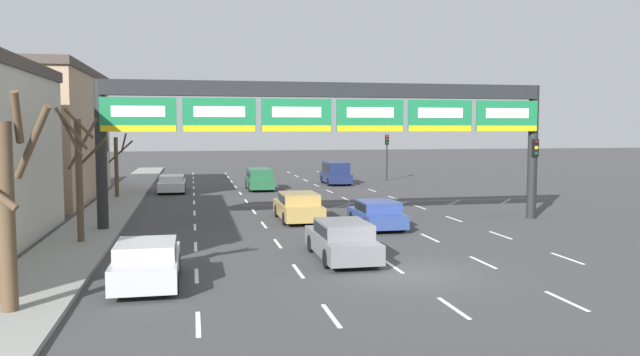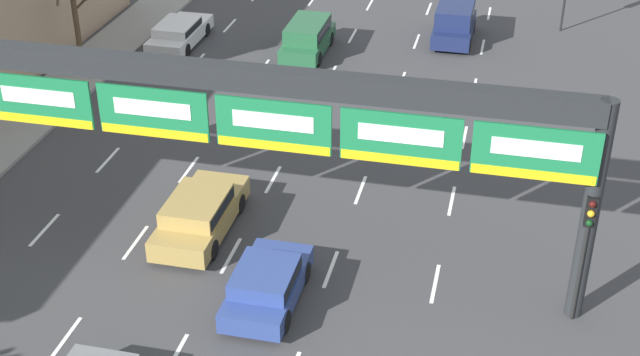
% 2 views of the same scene
% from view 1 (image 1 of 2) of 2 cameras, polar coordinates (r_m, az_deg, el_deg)
% --- Properties ---
extents(ground_plane, '(220.00, 220.00, 0.00)m').
position_cam_1_polar(ground_plane, '(20.71, 7.60, -8.64)').
color(ground_plane, '#3D3D3F').
extents(sidewalk_left, '(2.80, 110.00, 0.15)m').
position_cam_1_polar(sidewalk_left, '(20.12, -24.88, -9.21)').
color(sidewalk_left, gray).
rests_on(sidewalk_left, ground_plane).
extents(lane_dashes, '(13.32, 67.00, 0.01)m').
position_cam_1_polar(lane_dashes, '(33.54, -0.02, -3.48)').
color(lane_dashes, white).
rests_on(lane_dashes, ground_plane).
extents(sign_gantry, '(21.90, 0.70, 6.90)m').
position_cam_1_polar(sign_gantry, '(30.21, 1.16, 6.29)').
color(sign_gantry, '#232628').
rests_on(sign_gantry, ground_plane).
extents(building_far, '(8.75, 16.54, 8.63)m').
position_cam_1_polar(building_far, '(45.19, -25.39, 3.66)').
color(building_far, tan).
rests_on(building_far, ground_plane).
extents(suv_navy, '(1.93, 4.28, 1.87)m').
position_cam_1_polar(suv_navy, '(52.08, 1.45, 0.55)').
color(suv_navy, '#19234C').
rests_on(suv_navy, ground_plane).
extents(car_grey, '(1.88, 4.73, 1.40)m').
position_cam_1_polar(car_grey, '(22.54, 2.04, -5.56)').
color(car_grey, slate).
rests_on(car_grey, ground_plane).
extents(car_gold, '(1.97, 4.81, 1.44)m').
position_cam_1_polar(car_gold, '(31.79, -1.99, -2.54)').
color(car_gold, '#A88947').
rests_on(car_gold, ground_plane).
extents(car_blue, '(1.90, 4.01, 1.32)m').
position_cam_1_polar(car_blue, '(29.48, 5.24, -3.24)').
color(car_blue, navy).
rests_on(car_blue, ground_plane).
extents(car_white, '(1.92, 4.80, 1.25)m').
position_cam_1_polar(car_white, '(47.03, -13.38, -0.44)').
color(car_white, silver).
rests_on(car_white, ground_plane).
extents(car_silver, '(1.91, 4.22, 1.36)m').
position_cam_1_polar(car_silver, '(19.57, -15.56, -7.36)').
color(car_silver, '#B7B7BC').
rests_on(car_silver, ground_plane).
extents(suv_green, '(1.87, 4.43, 1.63)m').
position_cam_1_polar(suv_green, '(47.65, -5.56, 0.00)').
color(suv_green, '#235B38').
rests_on(suv_green, ground_plane).
extents(traffic_light_near_gantry, '(0.30, 0.35, 4.15)m').
position_cam_1_polar(traffic_light_near_gantry, '(34.04, 19.05, 1.42)').
color(traffic_light_near_gantry, black).
rests_on(traffic_light_near_gantry, ground_plane).
extents(traffic_light_mid_block, '(0.30, 0.35, 4.12)m').
position_cam_1_polar(traffic_light_mid_block, '(55.90, 6.15, 2.79)').
color(traffic_light_mid_block, black).
rests_on(traffic_light_mid_block, ground_plane).
extents(tree_bare_closest, '(1.98, 2.01, 5.51)m').
position_cam_1_polar(tree_bare_closest, '(17.31, -26.61, -2.19)').
color(tree_bare_closest, brown).
rests_on(tree_bare_closest, sidewalk_left).
extents(tree_bare_second, '(1.80, 1.81, 5.10)m').
position_cam_1_polar(tree_bare_second, '(43.51, -18.12, 1.46)').
color(tree_bare_second, brown).
rests_on(tree_bare_second, sidewalk_left).
extents(tree_bare_third, '(1.93, 1.94, 5.39)m').
position_cam_1_polar(tree_bare_third, '(26.75, -21.16, 0.85)').
color(tree_bare_third, brown).
rests_on(tree_bare_third, sidewalk_left).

